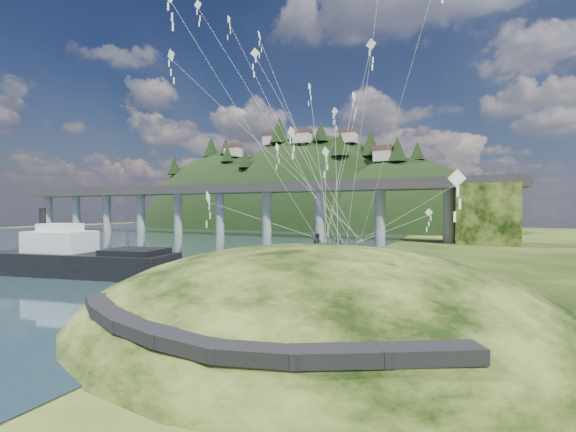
% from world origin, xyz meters
% --- Properties ---
extents(ground, '(320.00, 320.00, 0.00)m').
position_xyz_m(ground, '(0.00, 0.00, 0.00)').
color(ground, black).
rests_on(ground, ground).
extents(water, '(240.00, 240.00, 0.00)m').
position_xyz_m(water, '(-72.00, 30.00, 0.01)').
color(water, '#2A454E').
rests_on(water, ground).
extents(grass_hill, '(36.00, 32.00, 13.00)m').
position_xyz_m(grass_hill, '(8.00, 2.00, -1.50)').
color(grass_hill, black).
rests_on(grass_hill, ground).
extents(footpath, '(22.29, 5.84, 0.83)m').
position_xyz_m(footpath, '(7.46, -9.74, 2.08)').
color(footpath, black).
rests_on(footpath, ground).
extents(bridge, '(160.00, 11.00, 15.00)m').
position_xyz_m(bridge, '(-26.46, 70.07, 9.70)').
color(bridge, '#2D2B2B').
rests_on(bridge, ground).
extents(far_ridge, '(153.00, 70.00, 94.50)m').
position_xyz_m(far_ridge, '(-43.58, 122.17, -7.44)').
color(far_ridge, black).
rests_on(far_ridge, ground).
extents(work_barge, '(22.79, 10.02, 7.72)m').
position_xyz_m(work_barge, '(-22.55, 6.20, 1.93)').
color(work_barge, black).
rests_on(work_barge, ground).
extents(wooden_dock, '(13.01, 5.64, 0.93)m').
position_xyz_m(wooden_dock, '(-4.57, 5.31, 0.41)').
color(wooden_dock, '#341B15').
rests_on(wooden_dock, ground).
extents(kite_flyers, '(2.25, 1.68, 1.73)m').
position_xyz_m(kite_flyers, '(8.17, 3.62, 5.80)').
color(kite_flyers, '#292B37').
rests_on(kite_flyers, ground).
extents(kite_swarm, '(20.72, 17.79, 20.33)m').
position_xyz_m(kite_swarm, '(6.32, 2.14, 17.06)').
color(kite_swarm, white).
rests_on(kite_swarm, ground).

